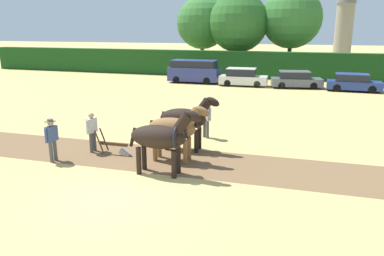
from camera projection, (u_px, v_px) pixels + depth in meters
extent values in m
plane|color=tan|center=(110.00, 199.00, 11.35)|extent=(240.00, 240.00, 0.00)
cube|color=brown|center=(69.00, 150.00, 15.96)|extent=(31.18, 4.01, 0.01)
cube|color=#194719|center=(257.00, 65.00, 38.86)|extent=(65.70, 1.37, 2.74)
cylinder|color=brown|center=(202.00, 54.00, 45.08)|extent=(0.44, 0.44, 4.00)
sphere|color=#387533|center=(202.00, 23.00, 44.14)|extent=(6.08, 6.08, 6.08)
cylinder|color=#423323|center=(237.00, 57.00, 42.60)|extent=(0.44, 0.44, 3.88)
sphere|color=#2D6628|center=(238.00, 22.00, 41.63)|extent=(6.59, 6.59, 6.59)
cylinder|color=#423323|center=(289.00, 55.00, 41.96)|extent=(0.44, 0.44, 4.33)
sphere|color=#387533|center=(292.00, 18.00, 40.94)|extent=(6.56, 6.56, 6.56)
cylinder|color=gray|center=(344.00, 32.00, 60.16)|extent=(2.77, 2.77, 8.89)
ellipsoid|color=black|center=(158.00, 137.00, 13.02)|extent=(2.04, 0.93, 0.83)
cylinder|color=black|center=(178.00, 160.00, 13.28)|extent=(0.18, 0.18, 0.99)
cylinder|color=black|center=(174.00, 164.00, 12.84)|extent=(0.18, 0.18, 0.99)
cylinder|color=black|center=(144.00, 156.00, 13.64)|extent=(0.18, 0.18, 0.99)
cylinder|color=black|center=(139.00, 161.00, 13.19)|extent=(0.18, 0.18, 0.99)
cylinder|color=black|center=(181.00, 125.00, 12.66)|extent=(0.82, 0.42, 0.92)
ellipsoid|color=black|center=(194.00, 116.00, 12.46)|extent=(0.69, 0.28, 0.54)
cube|color=black|center=(187.00, 120.00, 12.56)|extent=(0.44, 0.09, 0.59)
cylinder|color=black|center=(133.00, 137.00, 13.30)|extent=(0.30, 0.13, 0.71)
torus|color=black|center=(177.00, 137.00, 12.81)|extent=(0.14, 0.86, 0.85)
ellipsoid|color=brown|center=(172.00, 128.00, 14.37)|extent=(1.93, 0.92, 0.82)
cylinder|color=brown|center=(189.00, 148.00, 14.64)|extent=(0.18, 0.18, 0.94)
cylinder|color=brown|center=(185.00, 152.00, 14.20)|extent=(0.18, 0.18, 0.94)
cylinder|color=brown|center=(159.00, 146.00, 14.97)|extent=(0.18, 0.18, 0.94)
cylinder|color=brown|center=(155.00, 149.00, 14.53)|extent=(0.18, 0.18, 0.94)
cylinder|color=brown|center=(192.00, 118.00, 14.04)|extent=(0.76, 0.41, 0.84)
ellipsoid|color=brown|center=(202.00, 111.00, 13.86)|extent=(0.69, 0.28, 0.54)
cube|color=black|center=(196.00, 114.00, 13.94)|extent=(0.40, 0.09, 0.53)
cylinder|color=black|center=(150.00, 129.00, 14.64)|extent=(0.30, 0.13, 0.71)
torus|color=black|center=(188.00, 128.00, 14.18)|extent=(0.14, 0.85, 0.84)
ellipsoid|color=black|center=(183.00, 119.00, 15.70)|extent=(2.03, 0.97, 0.86)
cylinder|color=black|center=(199.00, 138.00, 15.98)|extent=(0.18, 0.18, 0.96)
cylinder|color=black|center=(196.00, 141.00, 15.52)|extent=(0.18, 0.18, 0.96)
cylinder|color=black|center=(171.00, 136.00, 16.33)|extent=(0.18, 0.18, 0.96)
cylinder|color=black|center=(167.00, 139.00, 15.87)|extent=(0.18, 0.18, 0.96)
cylinder|color=black|center=(203.00, 108.00, 15.35)|extent=(0.81, 0.43, 0.90)
ellipsoid|color=black|center=(213.00, 102.00, 15.16)|extent=(0.69, 0.28, 0.54)
cube|color=black|center=(207.00, 104.00, 15.25)|extent=(0.42, 0.09, 0.57)
cylinder|color=black|center=(162.00, 119.00, 15.98)|extent=(0.30, 0.13, 0.71)
torus|color=black|center=(199.00, 118.00, 15.50)|extent=(0.14, 0.89, 0.88)
cube|color=#4C331E|center=(114.00, 144.00, 15.27)|extent=(1.22, 0.14, 0.12)
cube|color=#939399|center=(125.00, 153.00, 15.23)|extent=(0.49, 0.21, 0.39)
cylinder|color=#4C331E|center=(104.00, 139.00, 15.57)|extent=(0.40, 0.07, 0.96)
cylinder|color=#4C331E|center=(99.00, 142.00, 15.20)|extent=(0.40, 0.07, 0.96)
cylinder|color=#4C4C4C|center=(94.00, 141.00, 15.74)|extent=(0.14, 0.14, 0.85)
cylinder|color=#4C4C4C|center=(91.00, 143.00, 15.54)|extent=(0.14, 0.14, 0.85)
cube|color=silver|center=(92.00, 125.00, 15.45)|extent=(0.24, 0.51, 0.60)
sphere|color=tan|center=(91.00, 115.00, 15.34)|extent=(0.23, 0.23, 0.23)
cylinder|color=silver|center=(96.00, 124.00, 15.72)|extent=(0.09, 0.09, 0.56)
cylinder|color=silver|center=(87.00, 127.00, 15.20)|extent=(0.09, 0.09, 0.56)
cylinder|color=#4C4C4C|center=(204.00, 128.00, 17.75)|extent=(0.14, 0.14, 0.87)
cylinder|color=#4C4C4C|center=(208.00, 129.00, 17.57)|extent=(0.14, 0.14, 0.87)
cube|color=#B7B7BC|center=(206.00, 113.00, 17.47)|extent=(0.53, 0.45, 0.62)
sphere|color=tan|center=(206.00, 104.00, 17.36)|extent=(0.24, 0.24, 0.24)
cylinder|color=#B7B7BC|center=(202.00, 113.00, 17.70)|extent=(0.09, 0.09, 0.58)
cylinder|color=#B7B7BC|center=(210.00, 115.00, 17.24)|extent=(0.09, 0.09, 0.58)
cylinder|color=tan|center=(206.00, 103.00, 17.34)|extent=(0.45, 0.45, 0.02)
cylinder|color=tan|center=(206.00, 102.00, 17.32)|extent=(0.22, 0.22, 0.10)
cylinder|color=#4C4C4C|center=(55.00, 150.00, 14.58)|extent=(0.14, 0.14, 0.83)
cylinder|color=#4C4C4C|center=(51.00, 152.00, 14.39)|extent=(0.14, 0.14, 0.83)
cube|color=#3D5184|center=(51.00, 134.00, 14.30)|extent=(0.25, 0.50, 0.59)
sphere|color=tan|center=(50.00, 123.00, 14.20)|extent=(0.22, 0.22, 0.22)
cylinder|color=#3D5184|center=(57.00, 132.00, 14.56)|extent=(0.09, 0.09, 0.55)
cylinder|color=#3D5184|center=(46.00, 136.00, 14.06)|extent=(0.09, 0.09, 0.55)
cylinder|color=#665B4C|center=(50.00, 122.00, 14.18)|extent=(0.43, 0.43, 0.02)
cylinder|color=#665B4C|center=(50.00, 120.00, 14.17)|extent=(0.21, 0.21, 0.10)
cube|color=navy|center=(194.00, 74.00, 35.71)|extent=(4.83, 2.09, 1.29)
cube|color=black|center=(194.00, 64.00, 35.47)|extent=(4.25, 1.88, 0.61)
cube|color=navy|center=(194.00, 60.00, 35.38)|extent=(4.25, 1.88, 0.06)
cylinder|color=black|center=(212.00, 79.00, 36.25)|extent=(0.68, 0.23, 0.67)
cylinder|color=black|center=(207.00, 81.00, 34.59)|extent=(0.68, 0.23, 0.67)
cylinder|color=black|center=(182.00, 77.00, 37.09)|extent=(0.68, 0.23, 0.67)
cylinder|color=black|center=(176.00, 80.00, 35.43)|extent=(0.68, 0.23, 0.67)
cube|color=silver|center=(243.00, 80.00, 33.76)|extent=(4.31, 1.95, 0.73)
cube|color=black|center=(241.00, 72.00, 33.64)|extent=(2.61, 1.70, 0.63)
cube|color=silver|center=(241.00, 68.00, 33.55)|extent=(2.61, 1.70, 0.06)
cylinder|color=black|center=(259.00, 82.00, 34.20)|extent=(0.61, 0.25, 0.60)
cylinder|color=black|center=(257.00, 84.00, 32.76)|extent=(0.61, 0.25, 0.60)
cylinder|color=black|center=(230.00, 81.00, 34.87)|extent=(0.61, 0.25, 0.60)
cylinder|color=black|center=(228.00, 83.00, 33.44)|extent=(0.61, 0.25, 0.60)
cube|color=#565B66|center=(296.00, 82.00, 32.66)|extent=(4.55, 2.60, 0.67)
cube|color=black|center=(294.00, 75.00, 32.53)|extent=(2.83, 2.10, 0.56)
cube|color=#565B66|center=(295.00, 71.00, 32.45)|extent=(2.83, 2.10, 0.06)
cylinder|color=black|center=(310.00, 83.00, 33.33)|extent=(0.64, 0.33, 0.61)
cylinder|color=black|center=(314.00, 86.00, 31.78)|extent=(0.64, 0.33, 0.61)
cylinder|color=black|center=(280.00, 83.00, 33.65)|extent=(0.64, 0.33, 0.61)
cylinder|color=black|center=(282.00, 85.00, 32.10)|extent=(0.64, 0.33, 0.61)
cube|color=navy|center=(354.00, 85.00, 30.88)|extent=(4.28, 1.81, 0.66)
cube|color=black|center=(352.00, 78.00, 30.79)|extent=(2.57, 1.61, 0.55)
cube|color=navy|center=(352.00, 74.00, 30.71)|extent=(2.57, 1.61, 0.06)
cylinder|color=black|center=(370.00, 87.00, 31.23)|extent=(0.63, 0.23, 0.63)
cylinder|color=black|center=(372.00, 90.00, 29.82)|extent=(0.63, 0.23, 0.63)
cylinder|color=black|center=(336.00, 85.00, 32.04)|extent=(0.63, 0.23, 0.63)
cylinder|color=black|center=(337.00, 88.00, 30.64)|extent=(0.63, 0.23, 0.63)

